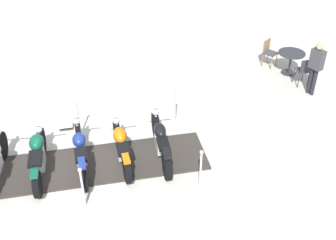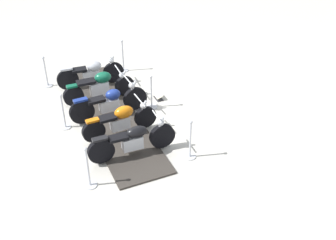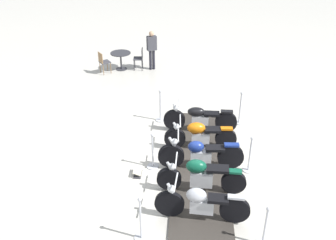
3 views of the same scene
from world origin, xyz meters
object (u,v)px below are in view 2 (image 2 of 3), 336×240
object	(u,v)px
motorcycle_black	(133,140)
stanchion_left_front	(89,174)
stanchion_right_mid	(151,97)
motorcycle_forest	(100,86)
stanchion_left_mid	(64,116)
stanchion_left_rear	(46,76)
stanchion_right_rear	(123,61)
stanchion_right_front	(190,145)
motorcycle_navy	(110,102)
motorcycle_chrome	(92,73)
motorcycle_copper	(121,120)
info_placard	(158,97)

from	to	relation	value
motorcycle_black	stanchion_left_front	size ratio (longest dim) A/B	1.95
motorcycle_black	stanchion_right_mid	size ratio (longest dim) A/B	2.03
motorcycle_forest	stanchion_left_mid	bearing A→B (deg)	-142.73
motorcycle_black	stanchion_left_mid	bearing A→B (deg)	125.76
stanchion_right_mid	stanchion_left_front	bearing A→B (deg)	-64.44
stanchion_left_rear	stanchion_right_rear	distance (m)	2.62
stanchion_right_front	stanchion_right_mid	bearing A→B (deg)	160.88
motorcycle_forest	stanchion_right_rear	world-z (taller)	stanchion_right_rear
motorcycle_black	motorcycle_navy	size ratio (longest dim) A/B	0.98
motorcycle_black	motorcycle_forest	world-z (taller)	motorcycle_black
stanchion_right_mid	stanchion_left_rear	distance (m)	3.68
stanchion_left_mid	motorcycle_chrome	bearing A→B (deg)	126.25
stanchion_right_mid	stanchion_right_front	bearing A→B (deg)	-19.12
motorcycle_forest	stanchion_right_mid	world-z (taller)	stanchion_right_mid
motorcycle_forest	stanchion_right_mid	distance (m)	1.62
motorcycle_copper	stanchion_left_mid	xyz separation A→B (m)	(-1.36, -0.95, -0.12)
motorcycle_chrome	stanchion_right_mid	world-z (taller)	stanchion_right_mid
motorcycle_navy	motorcycle_forest	distance (m)	0.97
stanchion_right_front	motorcycle_chrome	bearing A→B (deg)	176.61
motorcycle_chrome	stanchion_left_rear	distance (m)	1.50
motorcycle_forest	motorcycle_chrome	distance (m)	0.97
motorcycle_navy	info_placard	world-z (taller)	motorcycle_navy
stanchion_left_rear	info_placard	xyz separation A→B (m)	(3.07, 2.10, -0.30)
stanchion_right_rear	stanchion_left_mid	world-z (taller)	stanchion_right_rear
motorcycle_navy	stanchion_right_mid	bearing A→B (deg)	-2.28
motorcycle_navy	stanchion_left_front	bearing A→B (deg)	-119.46
stanchion_left_rear	stanchion_right_rear	world-z (taller)	stanchion_right_rear
info_placard	stanchion_right_front	bearing A→B (deg)	-7.25
stanchion_right_rear	motorcycle_forest	bearing A→B (deg)	-57.53
info_placard	stanchion_right_mid	bearing A→B (deg)	-45.18
motorcycle_copper	info_placard	xyz separation A→B (m)	(-0.73, 2.00, -0.44)
motorcycle_chrome	info_placard	bearing A→B (deg)	-39.07
motorcycle_navy	stanchion_right_rear	world-z (taller)	stanchion_right_rear
motorcycle_chrome	motorcycle_copper	bearing A→B (deg)	-85.55
stanchion_right_mid	stanchion_left_rear	xyz separation A→B (m)	(-3.30, -1.63, 0.01)
stanchion_right_front	stanchion_right_rear	distance (m)	5.18
motorcycle_copper	info_placard	world-z (taller)	motorcycle_copper
motorcycle_forest	motorcycle_chrome	xyz separation A→B (m)	(-0.92, 0.32, -0.01)
motorcycle_black	motorcycle_copper	bearing A→B (deg)	90.92
stanchion_right_mid	stanchion_left_mid	world-z (taller)	stanchion_left_mid
stanchion_right_mid	stanchion_left_mid	bearing A→B (deg)	-109.12
stanchion_left_rear	motorcycle_forest	bearing A→B (deg)	20.46
motorcycle_navy	motorcycle_chrome	bearing A→B (deg)	87.46
motorcycle_forest	motorcycle_chrome	size ratio (longest dim) A/B	1.05
stanchion_right_mid	stanchion_right_rear	distance (m)	2.59
stanchion_left_mid	motorcycle_navy	bearing A→B (deg)	70.92
motorcycle_black	motorcycle_chrome	bearing A→B (deg)	91.20
stanchion_left_front	info_placard	bearing A→B (deg)	115.58
stanchion_left_rear	stanchion_right_mid	bearing A→B (deg)	26.20
stanchion_left_rear	stanchion_left_mid	bearing A→B (deg)	-19.12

